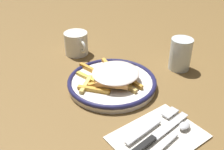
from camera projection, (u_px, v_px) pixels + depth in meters
name	position (u px, v px, depth m)	size (l,w,h in m)	color
ground_plane	(112.00, 86.00, 0.78)	(2.60, 2.60, 0.00)	brown
plate	(112.00, 82.00, 0.78)	(0.26, 0.26, 0.02)	white
fries_heap	(113.00, 74.00, 0.76)	(0.22, 0.21, 0.04)	#ECA552
napkin	(158.00, 137.00, 0.61)	(0.15, 0.20, 0.01)	silver
fork	(153.00, 125.00, 0.63)	(0.04, 0.18, 0.01)	silver
knife	(153.00, 138.00, 0.59)	(0.05, 0.21, 0.01)	black
spoon	(176.00, 133.00, 0.60)	(0.04, 0.15, 0.01)	silver
water_glass	(180.00, 54.00, 0.85)	(0.07, 0.07, 0.10)	silver
coffee_mug	(76.00, 43.00, 0.94)	(0.11, 0.08, 0.08)	white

